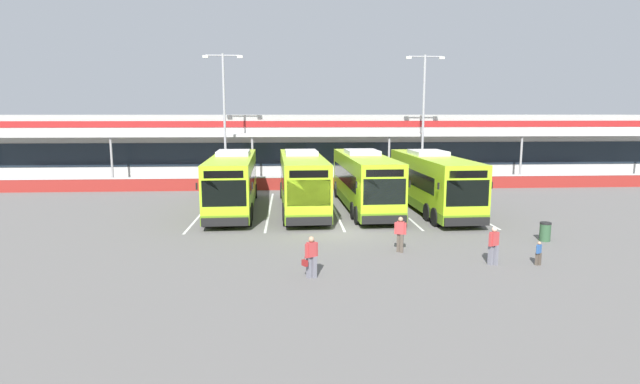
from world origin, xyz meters
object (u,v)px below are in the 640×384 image
(coach_bus_leftmost, at_px, (233,183))
(coach_bus_left_centre, at_px, (302,182))
(coach_bus_right_centre, at_px, (432,183))
(litter_bin, at_px, (545,232))
(pedestrian_child, at_px, (539,252))
(pedestrian_in_dark_coat, at_px, (400,233))
(lamp_post_west, at_px, (224,112))
(coach_bus_centre, at_px, (364,182))
(pedestrian_with_handbag, at_px, (311,256))
(lamp_post_centre, at_px, (423,112))
(pedestrian_near_bin, at_px, (494,244))

(coach_bus_leftmost, bearing_deg, coach_bus_left_centre, -0.99)
(coach_bus_leftmost, xyz_separation_m, coach_bus_right_centre, (12.72, -0.70, 0.00))
(coach_bus_leftmost, height_order, litter_bin, coach_bus_leftmost)
(coach_bus_left_centre, xyz_separation_m, coach_bus_right_centre, (8.29, -0.62, 0.00))
(coach_bus_left_centre, xyz_separation_m, pedestrian_child, (9.40, -12.67, -1.24))
(pedestrian_in_dark_coat, height_order, lamp_post_west, lamp_post_west)
(coach_bus_right_centre, xyz_separation_m, lamp_post_west, (-14.47, 11.35, 4.50))
(coach_bus_centre, xyz_separation_m, pedestrian_with_handbag, (-4.07, -13.88, -0.93))
(coach_bus_centre, relative_size, lamp_post_west, 1.11)
(pedestrian_with_handbag, bearing_deg, coach_bus_centre, 73.67)
(pedestrian_child, bearing_deg, coach_bus_left_centre, 126.57)
(lamp_post_centre, bearing_deg, litter_bin, -86.84)
(pedestrian_near_bin, bearing_deg, coach_bus_left_centre, 121.03)
(pedestrian_with_handbag, bearing_deg, litter_bin, 22.83)
(coach_bus_right_centre, relative_size, lamp_post_west, 1.11)
(coach_bus_leftmost, height_order, pedestrian_child, coach_bus_leftmost)
(pedestrian_in_dark_coat, xyz_separation_m, lamp_post_centre, (6.45, 20.93, 5.42))
(coach_bus_centre, relative_size, pedestrian_in_dark_coat, 7.55)
(pedestrian_in_dark_coat, distance_m, litter_bin, 7.69)
(coach_bus_left_centre, relative_size, coach_bus_centre, 1.00)
(pedestrian_with_handbag, bearing_deg, coach_bus_right_centre, 57.63)
(lamp_post_centre, relative_size, litter_bin, 11.83)
(pedestrian_child, distance_m, lamp_post_west, 28.69)
(pedestrian_near_bin, bearing_deg, pedestrian_with_handbag, -171.00)
(coach_bus_centre, height_order, coach_bus_right_centre, same)
(pedestrian_with_handbag, height_order, pedestrian_near_bin, same)
(coach_bus_right_centre, relative_size, lamp_post_centre, 1.11)
(coach_bus_left_centre, relative_size, pedestrian_child, 12.17)
(pedestrian_near_bin, distance_m, litter_bin, 5.57)
(coach_bus_left_centre, relative_size, lamp_post_centre, 1.11)
(coach_bus_centre, bearing_deg, lamp_post_west, 133.99)
(pedestrian_in_dark_coat, bearing_deg, lamp_post_centre, 72.86)
(pedestrian_with_handbag, relative_size, lamp_post_centre, 0.15)
(coach_bus_right_centre, distance_m, pedestrian_with_handbag, 15.55)
(pedestrian_with_handbag, bearing_deg, lamp_post_west, 104.12)
(coach_bus_leftmost, xyz_separation_m, pedestrian_near_bin, (11.97, -12.61, -0.91))
(coach_bus_left_centre, bearing_deg, lamp_post_west, 119.92)
(coach_bus_left_centre, xyz_separation_m, lamp_post_centre, (10.59, 10.58, 4.50))
(pedestrian_near_bin, relative_size, lamp_post_west, 0.15)
(pedestrian_near_bin, bearing_deg, lamp_post_west, 120.52)
(coach_bus_right_centre, height_order, litter_bin, coach_bus_right_centre)
(pedestrian_in_dark_coat, relative_size, pedestrian_near_bin, 1.00)
(pedestrian_near_bin, xyz_separation_m, lamp_post_centre, (3.05, 23.11, 5.42))
(pedestrian_near_bin, xyz_separation_m, lamp_post_west, (-13.72, 23.27, 5.42))
(pedestrian_with_handbag, height_order, litter_bin, pedestrian_with_handbag)
(coach_bus_leftmost, distance_m, coach_bus_centre, 8.47)
(coach_bus_leftmost, xyz_separation_m, pedestrian_child, (13.83, -12.75, -1.24))
(pedestrian_with_handbag, bearing_deg, pedestrian_in_dark_coat, 39.08)
(pedestrian_child, bearing_deg, lamp_post_centre, 87.06)
(lamp_post_centre, bearing_deg, pedestrian_child, -92.94)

